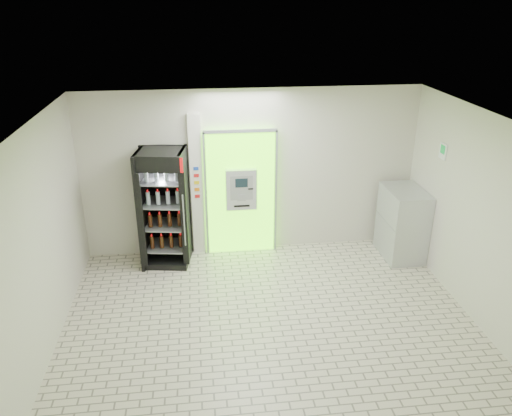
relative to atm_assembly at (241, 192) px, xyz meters
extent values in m
plane|color=#C0B59F|center=(0.20, -2.41, -1.17)|extent=(6.00, 6.00, 0.00)
plane|color=beige|center=(0.20, 0.09, 0.33)|extent=(6.00, 0.00, 6.00)
plane|color=beige|center=(0.20, -4.91, 0.33)|extent=(6.00, 0.00, 6.00)
plane|color=beige|center=(-2.80, -2.41, 0.33)|extent=(0.00, 5.00, 5.00)
plane|color=beige|center=(3.20, -2.41, 0.33)|extent=(0.00, 5.00, 5.00)
plane|color=white|center=(0.20, -2.41, 1.83)|extent=(6.00, 6.00, 0.00)
cube|color=#65FF13|center=(0.00, 0.02, -0.02)|extent=(1.20, 0.12, 2.30)
cube|color=gray|center=(0.00, -0.05, 1.13)|extent=(1.28, 0.04, 0.06)
cube|color=gray|center=(-0.63, -0.05, -0.02)|extent=(0.04, 0.04, 2.30)
cube|color=gray|center=(0.63, -0.05, -0.02)|extent=(0.04, 0.04, 2.30)
cube|color=black|center=(0.10, -0.04, -0.67)|extent=(0.62, 0.01, 0.67)
cube|color=black|center=(-0.34, -0.04, 0.81)|extent=(0.22, 0.01, 0.18)
cube|color=#B8BBC0|center=(0.00, -0.09, 0.08)|extent=(0.55, 0.12, 0.75)
cube|color=black|center=(0.00, -0.16, 0.23)|extent=(0.22, 0.01, 0.16)
cube|color=gray|center=(0.00, -0.16, -0.05)|extent=(0.16, 0.01, 0.12)
cube|color=black|center=(0.16, -0.16, 0.11)|extent=(0.09, 0.01, 0.02)
cube|color=black|center=(0.00, -0.16, -0.21)|extent=(0.28, 0.01, 0.03)
cube|color=silver|center=(-0.78, 0.04, 0.13)|extent=(0.22, 0.10, 2.60)
cube|color=#193FB2|center=(-0.78, -0.02, 0.48)|extent=(0.09, 0.01, 0.06)
cube|color=red|center=(-0.78, -0.02, 0.35)|extent=(0.09, 0.01, 0.06)
cube|color=yellow|center=(-0.78, -0.02, 0.22)|extent=(0.09, 0.01, 0.06)
cube|color=orange|center=(-0.78, -0.02, 0.09)|extent=(0.09, 0.01, 0.06)
cube|color=red|center=(-0.78, -0.02, -0.04)|extent=(0.09, 0.01, 0.06)
cube|color=black|center=(-1.36, -0.28, -0.13)|extent=(0.88, 0.82, 2.07)
cube|color=black|center=(-1.36, 0.05, -0.13)|extent=(0.78, 0.17, 2.07)
cube|color=#BD0A0C|center=(-1.36, -0.63, 0.77)|extent=(0.75, 0.13, 0.25)
cube|color=white|center=(-1.36, -0.63, 0.77)|extent=(0.43, 0.07, 0.07)
cube|color=black|center=(-1.36, -0.28, -1.12)|extent=(0.88, 0.82, 0.10)
cylinder|color=gray|center=(-1.02, -0.65, -0.22)|extent=(0.03, 0.03, 0.93)
cube|color=gray|center=(-1.36, -0.28, -0.86)|extent=(0.74, 0.70, 0.02)
cube|color=gray|center=(-1.36, -0.28, -0.45)|extent=(0.74, 0.70, 0.02)
cube|color=gray|center=(-1.36, -0.28, -0.03)|extent=(0.74, 0.70, 0.02)
cube|color=gray|center=(-1.36, -0.28, 0.38)|extent=(0.74, 0.70, 0.02)
cube|color=#B8BBC0|center=(2.87, -0.55, -0.53)|extent=(0.65, 0.97, 1.28)
cube|color=gray|center=(2.55, -0.55, -0.46)|extent=(0.01, 0.94, 0.01)
cube|color=white|center=(3.19, -1.01, 0.95)|extent=(0.02, 0.22, 0.26)
cube|color=#0C8C36|center=(3.18, -1.01, 0.98)|extent=(0.00, 0.14, 0.14)
camera|label=1|loc=(-0.73, -8.32, 3.29)|focal=35.00mm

